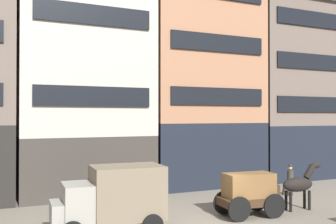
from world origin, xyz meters
TOP-DOWN VIEW (x-y plane):
  - building_center_left at (-3.87, 9.84)m, footprint 8.12×5.58m
  - building_center_right at (4.02, 9.84)m, footprint 8.35×5.58m
  - building_far_right at (11.70, 9.84)m, footprint 7.71×5.58m
  - cargo_wagon at (1.95, 1.15)m, footprint 3.01×1.72m
  - draft_horse at (4.90, 1.15)m, footprint 2.35×0.73m
  - delivery_truck_near at (-4.52, 1.27)m, footprint 4.43×2.31m
  - pedestrian_officer at (6.88, 4.01)m, footprint 0.50×0.50m
  - fire_hydrant_curbside at (-4.87, 5.96)m, footprint 0.24×0.24m

SIDE VIEW (x-z plane):
  - fire_hydrant_curbside at x=-4.87m, z-range 0.01..0.84m
  - pedestrian_officer at x=6.88m, z-range 0.08..1.88m
  - cargo_wagon at x=1.95m, z-range 0.16..2.14m
  - draft_horse at x=4.90m, z-range 0.12..2.42m
  - delivery_truck_near at x=-4.52m, z-range 0.11..2.73m
  - building_center_left at x=-3.87m, z-range 0.05..12.94m
  - building_far_right at x=11.70m, z-range 0.05..13.62m
  - building_center_right at x=4.02m, z-range 0.05..18.21m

